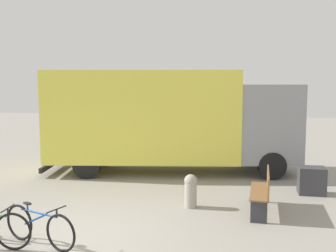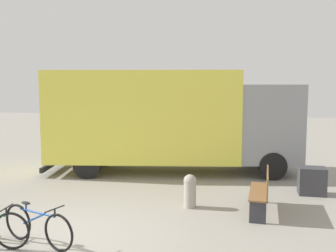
{
  "view_description": "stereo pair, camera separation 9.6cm",
  "coord_description": "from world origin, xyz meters",
  "px_view_note": "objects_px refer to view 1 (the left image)",
  "views": [
    {
      "loc": [
        3.25,
        -6.23,
        2.84
      ],
      "look_at": [
        1.14,
        3.99,
        1.73
      ],
      "focal_mm": 40.0,
      "sensor_mm": 36.0,
      "label": 1
    },
    {
      "loc": [
        3.34,
        -6.21,
        2.84
      ],
      "look_at": [
        1.14,
        3.99,
        1.73
      ],
      "focal_mm": 40.0,
      "sensor_mm": 36.0,
      "label": 2
    }
  ],
  "objects_px": {
    "park_bench": "(263,190)",
    "bollard_near_bench": "(191,189)",
    "utility_box": "(312,181)",
    "bicycle_far": "(39,226)",
    "delivery_truck": "(168,118)"
  },
  "relations": [
    {
      "from": "park_bench",
      "to": "bicycle_far",
      "type": "distance_m",
      "value": 4.8
    },
    {
      "from": "bollard_near_bench",
      "to": "utility_box",
      "type": "height_order",
      "value": "bollard_near_bench"
    },
    {
      "from": "park_bench",
      "to": "delivery_truck",
      "type": "bearing_deg",
      "value": 41.91
    },
    {
      "from": "park_bench",
      "to": "bollard_near_bench",
      "type": "bearing_deg",
      "value": 92.55
    },
    {
      "from": "delivery_truck",
      "to": "utility_box",
      "type": "height_order",
      "value": "delivery_truck"
    },
    {
      "from": "delivery_truck",
      "to": "utility_box",
      "type": "relative_size",
      "value": 11.63
    },
    {
      "from": "bicycle_far",
      "to": "utility_box",
      "type": "distance_m",
      "value": 6.91
    },
    {
      "from": "delivery_truck",
      "to": "utility_box",
      "type": "distance_m",
      "value": 4.85
    },
    {
      "from": "utility_box",
      "to": "park_bench",
      "type": "bearing_deg",
      "value": -127.37
    },
    {
      "from": "park_bench",
      "to": "bollard_near_bench",
      "type": "distance_m",
      "value": 1.65
    },
    {
      "from": "park_bench",
      "to": "bicycle_far",
      "type": "xyz_separation_m",
      "value": [
        -3.99,
        -2.66,
        -0.15
      ]
    },
    {
      "from": "bicycle_far",
      "to": "bollard_near_bench",
      "type": "distance_m",
      "value": 3.55
    },
    {
      "from": "delivery_truck",
      "to": "bicycle_far",
      "type": "height_order",
      "value": "delivery_truck"
    },
    {
      "from": "park_bench",
      "to": "utility_box",
      "type": "relative_size",
      "value": 2.2
    },
    {
      "from": "bicycle_far",
      "to": "park_bench",
      "type": "bearing_deg",
      "value": 51.55
    }
  ]
}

